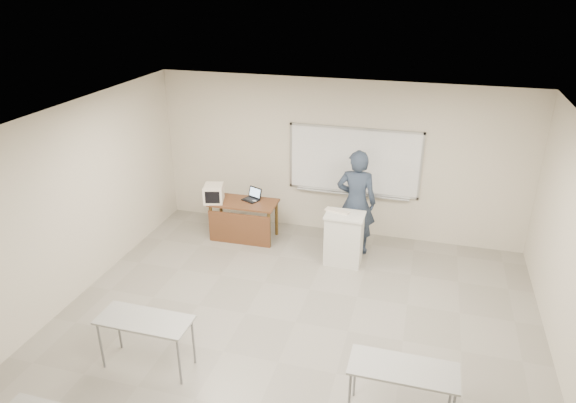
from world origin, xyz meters
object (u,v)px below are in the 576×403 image
(podium, at_px, (344,238))
(presenter, at_px, (356,202))
(laptop, at_px, (251,197))
(whiteboard, at_px, (354,162))
(mouse, at_px, (254,201))
(crt_monitor, at_px, (213,193))
(instructor_desk, at_px, (242,215))
(keyboard, at_px, (337,211))

(podium, bearing_deg, presenter, 76.05)
(podium, height_order, laptop, laptop)
(whiteboard, height_order, mouse, whiteboard)
(crt_monitor, bearing_deg, whiteboard, 4.25)
(podium, height_order, presenter, presenter)
(instructor_desk, bearing_deg, keyboard, -8.32)
(podium, height_order, mouse, podium)
(instructor_desk, bearing_deg, mouse, 37.16)
(whiteboard, distance_m, mouse, 2.01)
(laptop, relative_size, keyboard, 0.70)
(mouse, height_order, keyboard, keyboard)
(mouse, bearing_deg, whiteboard, 9.63)
(presenter, bearing_deg, mouse, -1.28)
(whiteboard, bearing_deg, crt_monitor, -160.54)
(whiteboard, distance_m, laptop, 2.05)
(presenter, bearing_deg, crt_monitor, 2.48)
(podium, distance_m, crt_monitor, 2.61)
(crt_monitor, distance_m, presenter, 2.68)
(whiteboard, distance_m, podium, 1.55)
(instructor_desk, relative_size, presenter, 0.65)
(podium, xyz_separation_m, crt_monitor, (-2.56, 0.29, 0.44))
(whiteboard, bearing_deg, mouse, -157.95)
(podium, relative_size, crt_monitor, 2.30)
(crt_monitor, bearing_deg, instructor_desk, -13.55)
(instructor_desk, distance_m, keyboard, 1.92)
(whiteboard, xyz_separation_m, keyboard, (-0.09, -1.09, -0.53))
(podium, relative_size, keyboard, 2.19)
(whiteboard, bearing_deg, laptop, -161.82)
(mouse, relative_size, presenter, 0.05)
(whiteboard, height_order, laptop, whiteboard)
(crt_monitor, bearing_deg, keyboard, -20.28)
(podium, relative_size, mouse, 10.05)
(crt_monitor, relative_size, keyboard, 0.95)
(whiteboard, relative_size, crt_monitor, 6.12)
(mouse, bearing_deg, podium, -26.95)
(instructor_desk, distance_m, crt_monitor, 0.68)
(keyboard, bearing_deg, presenter, 69.39)
(mouse, bearing_deg, presenter, -12.49)
(instructor_desk, bearing_deg, presenter, 2.94)
(instructor_desk, xyz_separation_m, laptop, (0.11, 0.26, 0.29))
(keyboard, height_order, presenter, presenter)
(mouse, xyz_separation_m, presenter, (1.92, -0.00, 0.21))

